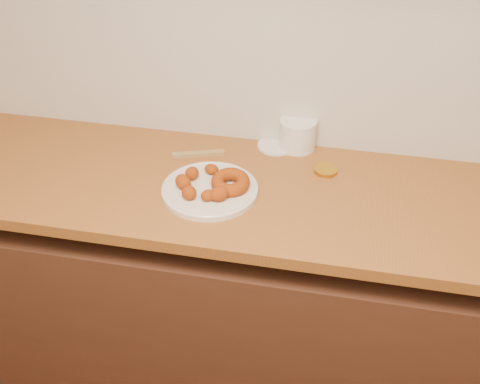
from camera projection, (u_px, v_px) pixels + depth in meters
name	position (u px, v px, depth m)	size (l,w,h in m)	color
wall_back	(367.00, 20.00, 1.83)	(4.00, 0.02, 2.70)	tan
base_cabinet	(331.00, 313.00, 2.15)	(3.60, 0.60, 0.77)	#482919
butcher_block	(145.00, 179.00, 1.96)	(2.30, 0.62, 0.04)	#9B5A23
backsplash	(361.00, 68.00, 1.91)	(3.60, 0.02, 0.60)	beige
donut_plate	(210.00, 190.00, 1.87)	(0.30, 0.30, 0.02)	silver
ring_donut	(230.00, 182.00, 1.85)	(0.12, 0.12, 0.04)	#903C11
fried_dough_chunks	(200.00, 185.00, 1.84)	(0.20, 0.20, 0.05)	#903C11
plastic_tub	(298.00, 134.00, 2.06)	(0.13, 0.13, 0.11)	white
tub_lid	(276.00, 146.00, 2.09)	(0.13, 0.13, 0.01)	silver
brass_jar_lid	(326.00, 170.00, 1.96)	(0.08, 0.08, 0.01)	#BA8A1D
wooden_utensil	(199.00, 154.00, 2.04)	(0.18, 0.02, 0.01)	olive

